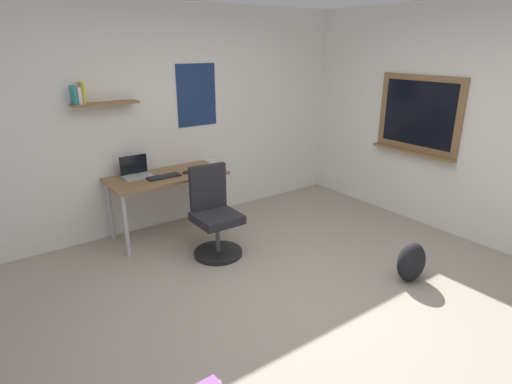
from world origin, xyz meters
TOP-DOWN VIEW (x-y plane):
  - ground_plane at (0.00, 0.00)m, footprint 5.20×5.20m
  - wall_back at (-0.00, 2.45)m, footprint 5.00×0.30m
  - wall_right at (2.45, 0.03)m, footprint 0.22×5.00m
  - desk at (-0.32, 2.06)m, footprint 1.32×0.62m
  - office_chair at (-0.13, 1.33)m, footprint 0.52×0.52m
  - laptop at (-0.62, 2.21)m, footprint 0.31×0.21m
  - keyboard at (-0.39, 1.98)m, footprint 0.37×0.13m
  - computer_mouse at (-0.11, 1.98)m, footprint 0.10×0.06m
  - coffee_mug at (0.24, 2.03)m, footprint 0.08×0.08m
  - backpack at (1.09, -0.24)m, footprint 0.32×0.22m

SIDE VIEW (x-z plane):
  - ground_plane at x=0.00m, z-range 0.00..0.00m
  - backpack at x=1.09m, z-range 0.00..0.39m
  - office_chair at x=-0.13m, z-range -0.07..0.88m
  - desk at x=-0.32m, z-range 0.29..1.02m
  - keyboard at x=-0.39m, z-range 0.73..0.75m
  - computer_mouse at x=-0.11m, z-range 0.73..0.77m
  - coffee_mug at x=0.24m, z-range 0.73..0.83m
  - laptop at x=-0.62m, z-range 0.67..0.90m
  - wall_right at x=2.45m, z-range 0.00..2.60m
  - wall_back at x=0.00m, z-range 0.00..2.60m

